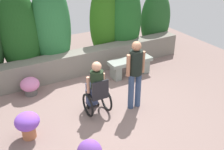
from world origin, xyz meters
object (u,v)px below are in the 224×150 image
object	(u,v)px
person_in_wheelchair	(96,89)
flower_pot_red_accent	(27,123)
person_standing_companion	(135,71)
stone_bench	(130,65)
flower_pot_terracotta_by_wall	(30,86)

from	to	relation	value
person_in_wheelchair	flower_pot_red_accent	size ratio (longest dim) A/B	2.28
person_in_wheelchair	person_standing_companion	bearing A→B (deg)	-10.24
person_standing_companion	person_in_wheelchair	bearing A→B (deg)	179.96
stone_bench	flower_pot_terracotta_by_wall	size ratio (longest dim) A/B	2.70
person_standing_companion	flower_pot_terracotta_by_wall	world-z (taller)	person_standing_companion
person_standing_companion	flower_pot_red_accent	distance (m)	2.61
stone_bench	flower_pot_terracotta_by_wall	bearing A→B (deg)	167.14
flower_pot_terracotta_by_wall	flower_pot_red_accent	bearing A→B (deg)	-105.09
flower_pot_red_accent	person_in_wheelchair	bearing A→B (deg)	4.91
flower_pot_terracotta_by_wall	stone_bench	bearing A→B (deg)	-6.51
flower_pot_red_accent	flower_pot_terracotta_by_wall	bearing A→B (deg)	74.91
flower_pot_terracotta_by_wall	person_standing_companion	bearing A→B (deg)	-41.34
flower_pot_red_accent	stone_bench	bearing A→B (deg)	22.31
stone_bench	flower_pot_terracotta_by_wall	distance (m)	2.92
stone_bench	person_in_wheelchair	bearing A→B (deg)	-150.67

